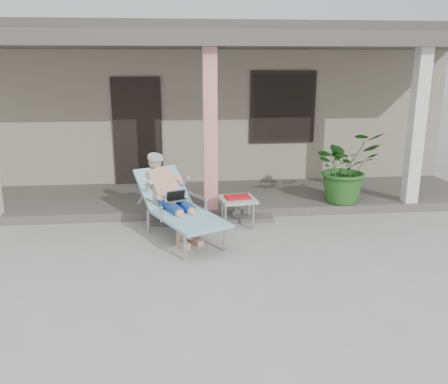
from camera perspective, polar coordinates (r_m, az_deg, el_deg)
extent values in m
plane|color=#9E9E99|center=(6.06, 0.00, -9.31)|extent=(60.00, 60.00, 0.00)
cube|color=gray|center=(12.03, -3.26, 10.46)|extent=(10.00, 5.00, 3.00)
cube|color=#474442|center=(12.00, -3.39, 18.33)|extent=(10.40, 5.40, 0.30)
cube|color=black|center=(9.57, -10.35, 7.15)|extent=(0.95, 0.06, 2.10)
cube|color=black|center=(9.73, 7.08, 10.09)|extent=(1.20, 0.06, 1.30)
cube|color=black|center=(9.73, 7.08, 10.09)|extent=(1.32, 0.05, 1.42)
cube|color=#605B56|center=(8.84, -2.02, -0.74)|extent=(10.00, 2.00, 0.15)
cube|color=red|center=(7.72, -1.67, 7.38)|extent=(0.22, 0.22, 2.61)
cube|color=silver|center=(8.71, 22.15, 7.17)|extent=(0.22, 0.22, 2.61)
cube|color=#474442|center=(8.50, -2.20, 17.74)|extent=(10.00, 2.30, 0.24)
cube|color=#605B56|center=(7.76, -1.42, -3.36)|extent=(2.00, 0.30, 0.07)
cylinder|color=#B7B7BC|center=(6.26, -4.71, -6.68)|extent=(0.04, 0.04, 0.37)
cylinder|color=#B7B7BC|center=(6.54, 0.12, -5.64)|extent=(0.04, 0.04, 0.37)
cylinder|color=#B7B7BC|center=(7.32, -9.09, -3.53)|extent=(0.04, 0.04, 0.37)
cylinder|color=#B7B7BC|center=(7.56, -4.78, -2.77)|extent=(0.04, 0.04, 0.37)
cube|color=#B7B7BC|center=(6.70, -4.16, -3.36)|extent=(1.08, 1.35, 0.03)
cube|color=#8DDAD6|center=(6.70, -4.16, -3.16)|extent=(1.18, 1.43, 0.04)
cube|color=#B7B7BC|center=(7.40, -7.34, 0.24)|extent=(0.80, 0.78, 0.49)
cube|color=#8DDAD6|center=(7.39, -7.35, 0.49)|extent=(0.92, 0.89, 0.55)
cylinder|color=#A2A2A5|center=(7.54, -8.36, 4.17)|extent=(0.32, 0.32, 0.13)
cube|color=silver|center=(7.01, -5.81, -0.89)|extent=(0.40, 0.35, 0.23)
cube|color=#ACADA8|center=(7.48, 1.64, -0.90)|extent=(0.61, 0.61, 0.04)
cylinder|color=#B7B7BC|center=(7.32, 0.16, -3.13)|extent=(0.04, 0.04, 0.41)
cylinder|color=#B7B7BC|center=(7.37, 3.52, -3.02)|extent=(0.04, 0.04, 0.41)
cylinder|color=#B7B7BC|center=(7.73, -0.18, -2.12)|extent=(0.04, 0.04, 0.41)
cylinder|color=#B7B7BC|center=(7.78, 3.00, -2.01)|extent=(0.04, 0.04, 0.41)
cube|color=red|center=(7.47, 1.64, -0.62)|extent=(0.41, 0.33, 0.03)
cube|color=black|center=(7.60, 1.50, -0.37)|extent=(0.38, 0.07, 0.04)
imported|color=#26591E|center=(8.47, 14.39, 2.97)|extent=(1.33, 1.22, 1.26)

